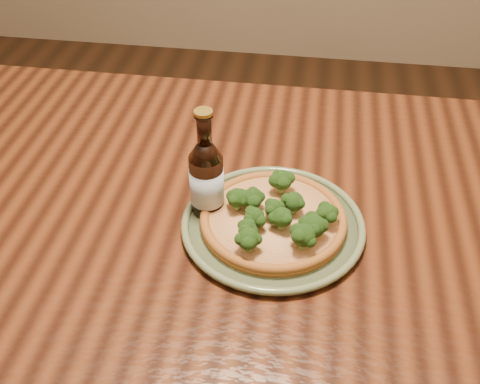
# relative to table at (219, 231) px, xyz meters

# --- Properties ---
(table) EXTENTS (1.60, 0.90, 0.75)m
(table) POSITION_rel_table_xyz_m (0.00, 0.00, 0.00)
(table) COLOR #48210F
(table) RESTS_ON ground
(plate) EXTENTS (0.33, 0.33, 0.02)m
(plate) POSITION_rel_table_xyz_m (0.12, -0.08, 0.10)
(plate) COLOR #5B6948
(plate) RESTS_ON table
(pizza) EXTENTS (0.26, 0.26, 0.07)m
(pizza) POSITION_rel_table_xyz_m (0.12, -0.08, 0.12)
(pizza) COLOR brown
(pizza) RESTS_ON plate
(beer_bottle) EXTENTS (0.06, 0.06, 0.22)m
(beer_bottle) POSITION_rel_table_xyz_m (-0.01, -0.05, 0.18)
(beer_bottle) COLOR black
(beer_bottle) RESTS_ON table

